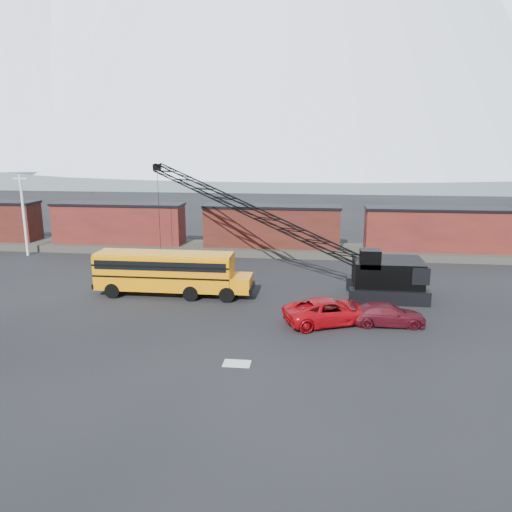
{
  "coord_description": "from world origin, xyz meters",
  "views": [
    {
      "loc": [
        4.26,
        -27.35,
        11.15
      ],
      "look_at": [
        0.12,
        7.55,
        3.0
      ],
      "focal_mm": 35.0,
      "sensor_mm": 36.0,
      "label": 1
    }
  ],
  "objects_px": {
    "school_bus": "(169,272)",
    "maroon_suv": "(387,314)",
    "crawler_crane": "(249,210)",
    "red_pickup": "(330,311)"
  },
  "relations": [
    {
      "from": "school_bus",
      "to": "maroon_suv",
      "type": "bearing_deg",
      "value": -16.09
    },
    {
      "from": "crawler_crane",
      "to": "maroon_suv",
      "type": "bearing_deg",
      "value": -46.82
    },
    {
      "from": "school_bus",
      "to": "maroon_suv",
      "type": "xyz_separation_m",
      "value": [
        15.08,
        -4.35,
        -1.12
      ]
    },
    {
      "from": "crawler_crane",
      "to": "school_bus",
      "type": "bearing_deg",
      "value": -129.02
    },
    {
      "from": "red_pickup",
      "to": "crawler_crane",
      "type": "height_order",
      "value": "crawler_crane"
    },
    {
      "from": "maroon_suv",
      "to": "crawler_crane",
      "type": "bearing_deg",
      "value": 40.3
    },
    {
      "from": "school_bus",
      "to": "crawler_crane",
      "type": "height_order",
      "value": "crawler_crane"
    },
    {
      "from": "school_bus",
      "to": "maroon_suv",
      "type": "distance_m",
      "value": 15.74
    },
    {
      "from": "red_pickup",
      "to": "crawler_crane",
      "type": "xyz_separation_m",
      "value": [
        -6.45,
        10.81,
        4.74
      ]
    },
    {
      "from": "red_pickup",
      "to": "crawler_crane",
      "type": "relative_size",
      "value": 0.25
    }
  ]
}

